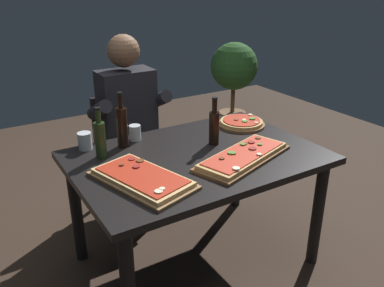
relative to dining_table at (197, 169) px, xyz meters
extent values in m
plane|color=#38281E|center=(0.00, 0.00, -0.64)|extent=(6.40, 6.40, 0.00)
cube|color=black|center=(0.00, 0.00, 0.08)|extent=(1.40, 0.96, 0.04)
cylinder|color=black|center=(0.62, -0.40, -0.29)|extent=(0.07, 0.07, 0.70)
cylinder|color=black|center=(-0.62, 0.40, -0.29)|extent=(0.07, 0.07, 0.70)
cylinder|color=black|center=(0.62, 0.40, -0.29)|extent=(0.07, 0.07, 0.70)
cube|color=brown|center=(0.18, -0.19, 0.10)|extent=(0.67, 0.43, 0.02)
cube|color=tan|center=(0.18, -0.19, 0.12)|extent=(0.62, 0.39, 0.02)
cube|color=red|center=(0.18, -0.19, 0.13)|extent=(0.57, 0.35, 0.01)
cylinder|color=#4C7F2D|center=(0.13, -0.17, 0.14)|extent=(0.04, 0.04, 0.01)
cylinder|color=beige|center=(0.03, -0.33, 0.14)|extent=(0.04, 0.04, 0.01)
cylinder|color=maroon|center=(0.26, -0.18, 0.14)|extent=(0.04, 0.04, 0.01)
cylinder|color=#4C7F2D|center=(0.25, -0.11, 0.14)|extent=(0.03, 0.03, 0.01)
cylinder|color=brown|center=(0.39, -0.08, 0.14)|extent=(0.03, 0.03, 0.01)
cylinder|color=beige|center=(0.24, -0.26, 0.14)|extent=(0.03, 0.03, 0.01)
cylinder|color=brown|center=(0.03, -0.20, 0.14)|extent=(0.03, 0.03, 0.01)
cylinder|color=#4C7F2D|center=(0.12, -0.17, 0.14)|extent=(0.04, 0.04, 0.01)
cylinder|color=#4C7F2D|center=(0.33, -0.16, 0.14)|extent=(0.03, 0.03, 0.01)
cylinder|color=maroon|center=(0.31, -0.10, 0.14)|extent=(0.04, 0.04, 0.01)
cylinder|color=brown|center=(0.26, -0.10, 0.14)|extent=(0.03, 0.03, 0.01)
cube|color=olive|center=(-0.41, -0.14, 0.10)|extent=(0.43, 0.60, 0.02)
cube|color=#DBB270|center=(-0.41, -0.14, 0.12)|extent=(0.39, 0.55, 0.02)
cube|color=#B72D19|center=(-0.41, -0.14, 0.13)|extent=(0.35, 0.51, 0.01)
cylinder|color=brown|center=(-0.45, 0.01, 0.14)|extent=(0.03, 0.03, 0.01)
cylinder|color=maroon|center=(-0.38, 0.05, 0.14)|extent=(0.04, 0.04, 0.00)
cylinder|color=beige|center=(-0.41, -0.33, 0.14)|extent=(0.04, 0.04, 0.01)
cylinder|color=maroon|center=(-0.40, -0.05, 0.14)|extent=(0.04, 0.04, 0.01)
cylinder|color=beige|center=(-0.39, -0.32, 0.14)|extent=(0.03, 0.03, 0.01)
cylinder|color=brown|center=(-0.35, 0.01, 0.14)|extent=(0.04, 0.04, 0.01)
cylinder|color=brown|center=(0.51, 0.24, 0.10)|extent=(0.32, 0.32, 0.02)
cylinder|color=tan|center=(0.51, 0.24, 0.12)|extent=(0.29, 0.29, 0.02)
cylinder|color=#B72D19|center=(0.51, 0.24, 0.13)|extent=(0.25, 0.25, 0.01)
cylinder|color=#4C7F2D|center=(0.51, 0.20, 0.14)|extent=(0.04, 0.04, 0.01)
cylinder|color=#4C7F2D|center=(0.58, 0.21, 0.14)|extent=(0.04, 0.04, 0.01)
cylinder|color=beige|center=(0.56, 0.14, 0.14)|extent=(0.02, 0.02, 0.00)
cylinder|color=brown|center=(0.48, 0.26, 0.14)|extent=(0.03, 0.03, 0.01)
cylinder|color=beige|center=(0.52, 0.23, 0.14)|extent=(0.03, 0.03, 0.01)
cylinder|color=beige|center=(0.63, 0.29, 0.14)|extent=(0.03, 0.03, 0.01)
cylinder|color=#233819|center=(-0.47, 0.25, 0.20)|extent=(0.06, 0.06, 0.21)
cylinder|color=#233819|center=(-0.47, 0.25, 0.34)|extent=(0.03, 0.03, 0.08)
cylinder|color=black|center=(-0.47, 0.25, 0.38)|extent=(0.03, 0.03, 0.01)
cylinder|color=black|center=(0.17, 0.08, 0.20)|extent=(0.06, 0.06, 0.20)
cylinder|color=black|center=(0.17, 0.08, 0.34)|extent=(0.03, 0.03, 0.08)
cylinder|color=black|center=(0.17, 0.08, 0.38)|extent=(0.03, 0.03, 0.01)
cylinder|color=black|center=(-0.31, 0.33, 0.22)|extent=(0.07, 0.07, 0.24)
cylinder|color=black|center=(-0.31, 0.33, 0.38)|extent=(0.02, 0.02, 0.08)
cylinder|color=black|center=(-0.31, 0.33, 0.42)|extent=(0.03, 0.03, 0.01)
cylinder|color=silver|center=(-0.21, 0.39, 0.14)|extent=(0.07, 0.07, 0.10)
cylinder|color=silver|center=(-0.21, 0.39, 0.12)|extent=(0.06, 0.06, 0.05)
cylinder|color=silver|center=(-0.52, 0.41, 0.15)|extent=(0.08, 0.08, 0.10)
cube|color=black|center=(-0.09, 0.78, -0.21)|extent=(0.44, 0.44, 0.04)
cube|color=black|center=(-0.09, 0.98, 0.02)|extent=(0.40, 0.04, 0.42)
cylinder|color=black|center=(-0.28, 0.59, -0.44)|extent=(0.04, 0.04, 0.41)
cylinder|color=black|center=(0.10, 0.59, -0.44)|extent=(0.04, 0.04, 0.41)
cylinder|color=black|center=(-0.28, 0.97, -0.44)|extent=(0.04, 0.04, 0.41)
cylinder|color=black|center=(0.10, 0.97, -0.44)|extent=(0.04, 0.04, 0.41)
cylinder|color=#23232D|center=(-0.19, 0.60, -0.42)|extent=(0.11, 0.11, 0.45)
cylinder|color=#23232D|center=(0.01, 0.60, -0.42)|extent=(0.11, 0.11, 0.45)
cube|color=#23232D|center=(-0.09, 0.68, -0.13)|extent=(0.34, 0.40, 0.12)
cube|color=#232328|center=(-0.09, 0.78, 0.19)|extent=(0.38, 0.22, 0.52)
sphere|color=brown|center=(-0.09, 0.78, 0.58)|extent=(0.22, 0.22, 0.22)
cylinder|color=#232328|center=(-0.31, 0.73, 0.21)|extent=(0.09, 0.31, 0.21)
cylinder|color=#232328|center=(0.13, 0.73, 0.21)|extent=(0.09, 0.31, 0.21)
cylinder|color=#846042|center=(1.44, 1.55, -0.49)|extent=(0.29, 0.29, 0.30)
cylinder|color=brown|center=(1.44, 1.55, -0.19)|extent=(0.04, 0.04, 0.30)
sphere|color=#285623|center=(1.44, 1.55, 0.16)|extent=(0.49, 0.49, 0.49)
camera|label=1|loc=(-1.12, -1.77, 1.05)|focal=37.59mm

